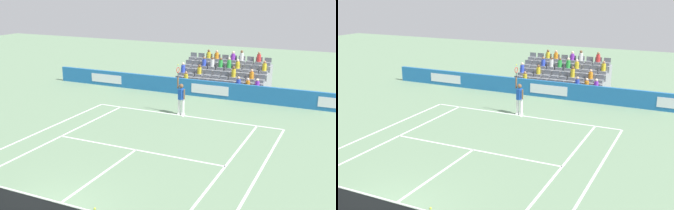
# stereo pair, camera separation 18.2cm
# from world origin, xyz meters

# --- Properties ---
(line_baseline) EXTENTS (10.97, 0.10, 0.01)m
(line_baseline) POSITION_xyz_m (0.00, -11.89, 0.00)
(line_baseline) COLOR white
(line_baseline) RESTS_ON ground
(line_service) EXTENTS (8.23, 0.10, 0.01)m
(line_service) POSITION_xyz_m (0.00, -6.40, 0.00)
(line_service) COLOR white
(line_service) RESTS_ON ground
(line_centre_service) EXTENTS (0.10, 6.40, 0.01)m
(line_centre_service) POSITION_xyz_m (0.00, -3.20, 0.00)
(line_centre_service) COLOR white
(line_centre_service) RESTS_ON ground
(line_singles_sideline_left) EXTENTS (0.10, 11.89, 0.01)m
(line_singles_sideline_left) POSITION_xyz_m (4.12, -5.95, 0.00)
(line_singles_sideline_left) COLOR white
(line_singles_sideline_left) RESTS_ON ground
(line_singles_sideline_right) EXTENTS (0.10, 11.89, 0.01)m
(line_singles_sideline_right) POSITION_xyz_m (-4.12, -5.95, 0.00)
(line_singles_sideline_right) COLOR white
(line_singles_sideline_right) RESTS_ON ground
(line_doubles_sideline_left) EXTENTS (0.10, 11.89, 0.01)m
(line_doubles_sideline_left) POSITION_xyz_m (5.49, -5.95, 0.00)
(line_doubles_sideline_left) COLOR white
(line_doubles_sideline_left) RESTS_ON ground
(line_doubles_sideline_right) EXTENTS (0.10, 11.89, 0.01)m
(line_doubles_sideline_right) POSITION_xyz_m (-5.49, -5.95, 0.00)
(line_doubles_sideline_right) COLOR white
(line_doubles_sideline_right) RESTS_ON ground
(line_centre_mark) EXTENTS (0.10, 0.20, 0.01)m
(line_centre_mark) POSITION_xyz_m (0.00, -11.79, 0.00)
(line_centre_mark) COLOR white
(line_centre_mark) RESTS_ON ground
(sponsor_barrier) EXTENTS (23.74, 0.22, 1.08)m
(sponsor_barrier) POSITION_xyz_m (-0.00, -16.26, 0.54)
(sponsor_barrier) COLOR #1E66AD
(sponsor_barrier) RESTS_ON ground
(tennis_net) EXTENTS (11.97, 0.10, 1.07)m
(tennis_net) POSITION_xyz_m (0.00, 0.00, 0.49)
(tennis_net) COLOR #33383D
(tennis_net) RESTS_ON ground
(tennis_player) EXTENTS (0.52, 0.38, 2.85)m
(tennis_player) POSITION_xyz_m (0.25, -12.04, 0.99)
(tennis_player) COLOR white
(tennis_player) RESTS_ON ground
(stadium_stand) EXTENTS (6.20, 3.80, 2.61)m
(stadium_stand) POSITION_xyz_m (-0.01, -19.20, 0.70)
(stadium_stand) COLOR gray
(stadium_stand) RESTS_ON ground
(loose_tennis_ball) EXTENTS (0.07, 0.07, 0.07)m
(loose_tennis_ball) POSITION_xyz_m (-1.27, -1.44, 0.03)
(loose_tennis_ball) COLOR #D1E533
(loose_tennis_ball) RESTS_ON ground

